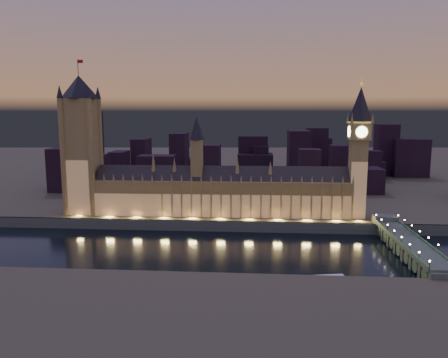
# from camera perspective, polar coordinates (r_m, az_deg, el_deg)

# --- Properties ---
(ground_plane) EXTENTS (2000.00, 2000.00, 0.00)m
(ground_plane) POSITION_cam_1_polar(r_m,az_deg,el_deg) (294.18, -1.77, -8.98)
(ground_plane) COLOR black
(ground_plane) RESTS_ON ground
(north_bank) EXTENTS (2000.00, 960.00, 8.00)m
(north_bank) POSITION_cam_1_polar(r_m,az_deg,el_deg) (803.70, 2.06, 2.68)
(north_bank) COLOR #4E4439
(north_bank) RESTS_ON ground
(embankment_wall) EXTENTS (2000.00, 2.50, 8.00)m
(embankment_wall) POSITION_cam_1_polar(r_m,az_deg,el_deg) (332.20, -1.04, -6.17)
(embankment_wall) COLOR #40514C
(embankment_wall) RESTS_ON ground
(palace_of_westminster) EXTENTS (202.00, 22.66, 78.00)m
(palace_of_westminster) POSITION_cam_1_polar(r_m,az_deg,el_deg) (347.26, -0.41, -1.72)
(palace_of_westminster) COLOR olive
(palace_of_westminster) RESTS_ON north_bank
(victoria_tower) EXTENTS (31.68, 31.68, 121.95)m
(victoria_tower) POSITION_cam_1_polar(r_m,az_deg,el_deg) (368.53, -18.12, 5.06)
(victoria_tower) COLOR olive
(victoria_tower) RESTS_ON north_bank
(elizabeth_tower) EXTENTS (18.00, 18.00, 106.83)m
(elizabeth_tower) POSITION_cam_1_polar(r_m,az_deg,el_deg) (350.15, 17.21, 4.76)
(elizabeth_tower) COLOR olive
(elizabeth_tower) RESTS_ON north_bank
(westminster_bridge) EXTENTS (16.71, 113.00, 15.90)m
(westminster_bridge) POSITION_cam_1_polar(r_m,az_deg,el_deg) (303.30, 22.73, -7.94)
(westminster_bridge) COLOR #40514C
(westminster_bridge) RESTS_ON ground
(river_boat) EXTENTS (43.63, 17.46, 4.50)m
(river_boat) POSITION_cam_1_polar(r_m,az_deg,el_deg) (240.35, 12.89, -12.98)
(river_boat) COLOR #40514C
(river_boat) RESTS_ON ground
(city_backdrop) EXTENTS (453.21, 215.63, 82.19)m
(city_backdrop) POSITION_cam_1_polar(r_m,az_deg,el_deg) (527.03, 3.95, 2.36)
(city_backdrop) COLOR black
(city_backdrop) RESTS_ON north_bank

